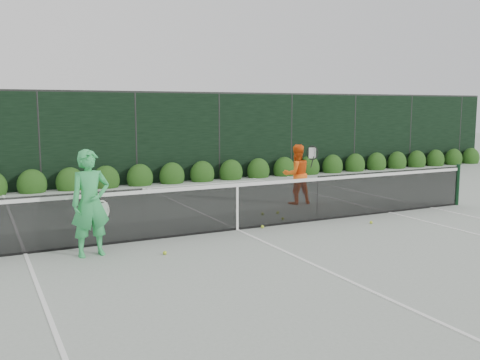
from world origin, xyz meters
name	(u,v)px	position (x,y,z in m)	size (l,w,h in m)	color
ground	(237,230)	(0.00, 0.00, 0.00)	(80.00, 80.00, 0.00)	gray
tennis_net	(236,205)	(-0.02, 0.00, 0.53)	(12.90, 0.10, 1.07)	#11341B
player_woman	(90,203)	(-3.09, -0.60, 0.91)	(0.71, 0.51, 1.83)	#35B65D
player_man	(297,174)	(2.74, 2.01, 0.79)	(0.90, 0.67, 1.57)	#FF6215
court_lines	(237,230)	(0.00, 0.00, 0.01)	(11.03, 23.83, 0.01)	white
windscreen_fence	(313,172)	(0.00, -2.71, 1.51)	(32.00, 21.07, 3.06)	black
hedge_row	(140,178)	(0.00, 7.15, 0.23)	(31.66, 0.65, 0.94)	#163A0F
tennis_balls	(274,223)	(0.94, 0.09, 0.03)	(4.91, 2.28, 0.07)	#B9D42F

